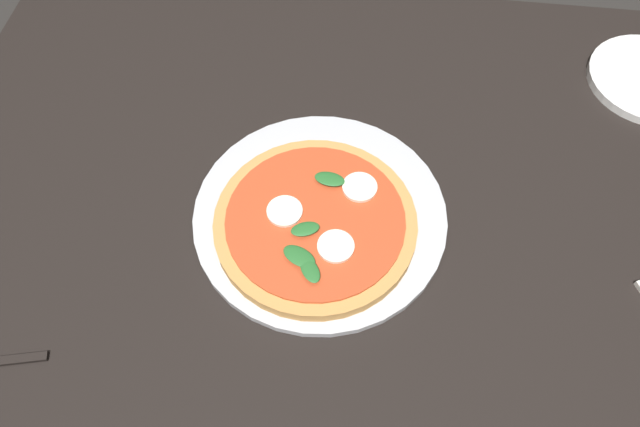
# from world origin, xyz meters

# --- Properties ---
(ground_plane) EXTENTS (6.00, 6.00, 0.00)m
(ground_plane) POSITION_xyz_m (0.00, 0.00, 0.00)
(ground_plane) COLOR #2D2B28
(dining_table) EXTENTS (1.40, 0.89, 0.76)m
(dining_table) POSITION_xyz_m (0.00, 0.00, 0.65)
(dining_table) COLOR black
(dining_table) RESTS_ON ground_plane
(serving_tray) EXTENTS (0.35, 0.35, 0.01)m
(serving_tray) POSITION_xyz_m (0.10, 0.06, 0.76)
(serving_tray) COLOR silver
(serving_tray) RESTS_ON dining_table
(pizza) EXTENTS (0.28, 0.28, 0.03)m
(pizza) POSITION_xyz_m (0.10, 0.08, 0.78)
(pizza) COLOR tan
(pizza) RESTS_ON serving_tray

